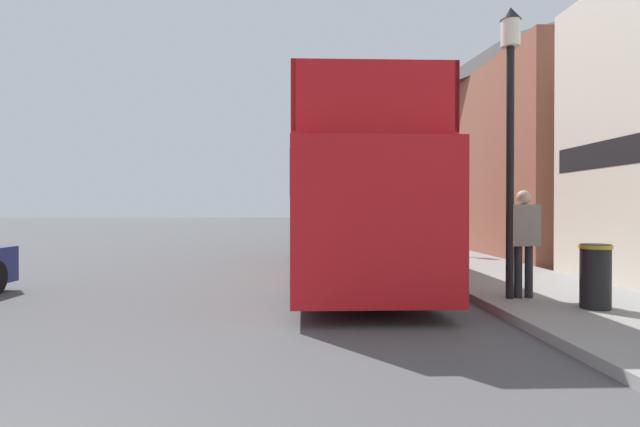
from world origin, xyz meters
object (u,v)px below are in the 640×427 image
object	(u,v)px
tour_bus	(345,206)
lamp_post_second	(395,161)
pedestrian_third	(524,233)
lamp_post_third	(362,179)
litter_bin	(595,274)
lamp_post_nearest	(510,99)
parked_car_ahead_of_bus	(345,232)

from	to	relation	value
tour_bus	lamp_post_second	size ratio (longest dim) A/B	2.33
pedestrian_third	lamp_post_third	bearing A→B (deg)	90.74
lamp_post_second	litter_bin	world-z (taller)	lamp_post_second
lamp_post_nearest	lamp_post_second	world-z (taller)	lamp_post_nearest
parked_car_ahead_of_bus	litter_bin	xyz separation A→B (m)	(2.60, -13.38, -0.02)
lamp_post_nearest	lamp_post_third	size ratio (longest dim) A/B	1.06
parked_car_ahead_of_bus	lamp_post_third	distance (m)	7.70
lamp_post_nearest	lamp_post_second	bearing A→B (deg)	90.26
parked_car_ahead_of_bus	lamp_post_second	world-z (taller)	lamp_post_second
lamp_post_second	litter_bin	xyz separation A→B (m)	(0.99, -10.65, -2.76)
parked_car_ahead_of_bus	lamp_post_nearest	size ratio (longest dim) A/B	0.87
lamp_post_nearest	lamp_post_third	xyz separation A→B (m)	(0.01, 19.50, -0.18)
tour_bus	litter_bin	world-z (taller)	tour_bus
parked_car_ahead_of_bus	litter_bin	world-z (taller)	parked_car_ahead_of_bus
tour_bus	pedestrian_third	size ratio (longest dim) A/B	6.01
pedestrian_third	parked_car_ahead_of_bus	bearing A→B (deg)	98.75
lamp_post_nearest	lamp_post_second	size ratio (longest dim) A/B	1.04
tour_bus	parked_car_ahead_of_bus	size ratio (longest dim) A/B	2.58
pedestrian_third	lamp_post_third	world-z (taller)	lamp_post_third
lamp_post_nearest	tour_bus	bearing A→B (deg)	120.30
lamp_post_nearest	litter_bin	distance (m)	3.15
tour_bus	lamp_post_nearest	bearing A→B (deg)	-59.12
lamp_post_nearest	litter_bin	world-z (taller)	lamp_post_nearest
tour_bus	parked_car_ahead_of_bus	xyz separation A→B (m)	(0.77, 8.33, -1.07)
pedestrian_third	lamp_post_second	xyz separation A→B (m)	(-0.31, 9.70, 2.17)
lamp_post_third	parked_car_ahead_of_bus	bearing A→B (deg)	-103.30
litter_bin	lamp_post_third	bearing A→B (deg)	92.63
lamp_post_second	tour_bus	bearing A→B (deg)	-112.98
tour_bus	pedestrian_third	distance (m)	4.92
lamp_post_second	litter_bin	bearing A→B (deg)	-84.67
tour_bus	litter_bin	size ratio (longest dim) A/B	11.24
lamp_post_nearest	lamp_post_second	xyz separation A→B (m)	(-0.04, 9.75, -0.11)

